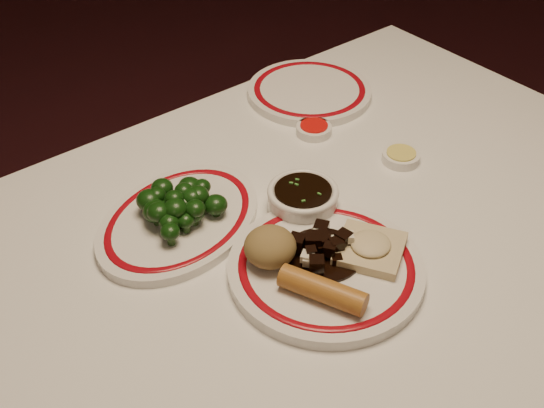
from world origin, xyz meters
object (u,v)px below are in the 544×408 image
(spring_roll, at_px, (323,290))
(broccoli_pile, at_px, (179,205))
(rice_mound, at_px, (270,247))
(fried_wonton, at_px, (370,248))
(main_plate, at_px, (326,268))
(stirfry_heap, at_px, (323,247))
(soy_bowl, at_px, (303,201))
(broccoli_plate, at_px, (179,220))
(dining_table, at_px, (331,277))

(spring_roll, relative_size, broccoli_pile, 0.96)
(rice_mound, bearing_deg, fried_wonton, -32.54)
(main_plate, relative_size, fried_wonton, 2.75)
(main_plate, height_order, rice_mound, rice_mound)
(stirfry_heap, height_order, soy_bowl, stirfry_heap)
(broccoli_plate, xyz_separation_m, broccoli_pile, (0.00, -0.00, 0.03))
(main_plate, height_order, broccoli_pile, broccoli_pile)
(spring_roll, bearing_deg, main_plate, 19.36)
(spring_roll, distance_m, soy_bowl, 0.20)
(dining_table, distance_m, broccoli_pile, 0.27)
(broccoli_plate, distance_m, broccoli_pile, 0.03)
(stirfry_heap, xyz_separation_m, broccoli_plate, (-0.11, 0.20, -0.02))
(soy_bowl, bearing_deg, broccoli_pile, 151.59)
(dining_table, distance_m, stirfry_heap, 0.14)
(soy_bowl, bearing_deg, fried_wonton, -90.52)
(rice_mound, height_order, soy_bowl, rice_mound)
(main_plate, relative_size, stirfry_heap, 3.11)
(main_plate, height_order, fried_wonton, fried_wonton)
(soy_bowl, bearing_deg, dining_table, -88.84)
(dining_table, bearing_deg, rice_mound, 179.22)
(dining_table, xyz_separation_m, soy_bowl, (-0.00, 0.07, 0.11))
(broccoli_plate, bearing_deg, stirfry_heap, -60.25)
(fried_wonton, distance_m, broccoli_plate, 0.29)
(main_plate, height_order, soy_bowl, soy_bowl)
(broccoli_plate, bearing_deg, spring_roll, -78.06)
(main_plate, distance_m, spring_roll, 0.07)
(fried_wonton, bearing_deg, soy_bowl, 89.48)
(fried_wonton, relative_size, soy_bowl, 1.15)
(spring_roll, bearing_deg, dining_table, 17.15)
(rice_mound, height_order, fried_wonton, rice_mound)
(spring_roll, distance_m, broccoli_plate, 0.27)
(stirfry_heap, height_order, broccoli_plate, stirfry_heap)
(rice_mound, distance_m, broccoli_plate, 0.17)
(main_plate, xyz_separation_m, fried_wonton, (0.06, -0.02, 0.02))
(dining_table, relative_size, broccoli_pile, 9.71)
(spring_roll, bearing_deg, fried_wonton, -11.96)
(main_plate, relative_size, broccoli_plate, 1.00)
(broccoli_plate, height_order, soy_bowl, soy_bowl)
(spring_roll, height_order, fried_wonton, spring_roll)
(dining_table, distance_m, spring_roll, 0.20)
(broccoli_pile, bearing_deg, broccoli_plate, 112.02)
(rice_mound, relative_size, fried_wonton, 0.59)
(dining_table, bearing_deg, stirfry_heap, -149.07)
(main_plate, xyz_separation_m, soy_bowl, (0.06, 0.12, 0.01))
(rice_mound, distance_m, stirfry_heap, 0.08)
(rice_mound, xyz_separation_m, broccoli_pile, (-0.05, 0.16, -0.00))
(main_plate, distance_m, broccoli_pile, 0.24)
(rice_mound, bearing_deg, soy_bowl, 30.09)
(dining_table, bearing_deg, broccoli_plate, 135.75)
(spring_roll, distance_m, broccoli_pile, 0.26)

